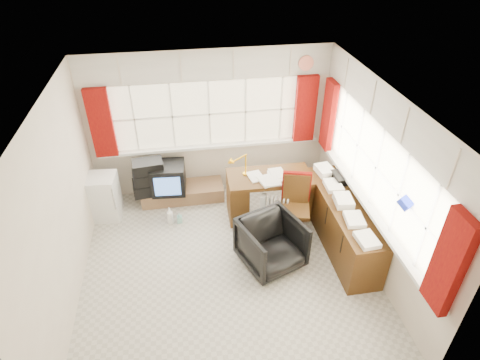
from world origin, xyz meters
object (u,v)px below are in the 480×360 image
object	(u,v)px
desk	(269,193)
mini_fridge	(104,197)
tv_bench	(183,192)
crt_tv	(168,178)
radiator	(276,215)
credenza	(341,222)
task_chair	(295,203)
office_chair	(271,244)
desk_lamp	(246,160)

from	to	relation	value
desk	mini_fridge	size ratio (longest dim) A/B	1.75
tv_bench	crt_tv	world-z (taller)	crt_tv
tv_bench	crt_tv	bearing A→B (deg)	-160.28
radiator	crt_tv	xyz separation A→B (m)	(-1.63, 0.93, 0.26)
credenza	tv_bench	distance (m)	2.75
task_chair	tv_bench	distance (m)	2.07
office_chair	radiator	world-z (taller)	office_chair
credenza	radiator	bearing A→B (deg)	149.44
desk_lamp	task_chair	size ratio (longest dim) A/B	0.37
desk_lamp	office_chair	xyz separation A→B (m)	(0.16, -1.21, -0.66)
office_chair	crt_tv	world-z (taller)	crt_tv
credenza	office_chair	bearing A→B (deg)	-167.56
office_chair	radiator	xyz separation A→B (m)	(0.25, 0.76, -0.13)
desk	credenza	size ratio (longest dim) A/B	0.67
radiator	mini_fridge	distance (m)	2.77
credenza	crt_tv	xyz separation A→B (m)	(-2.49, 1.44, 0.10)
task_chair	radiator	distance (m)	0.43
radiator	mini_fridge	world-z (taller)	mini_fridge
office_chair	radiator	distance (m)	0.81
crt_tv	mini_fridge	bearing A→B (deg)	-168.91
desk	desk_lamp	world-z (taller)	desk_lamp
desk	task_chair	distance (m)	0.58
desk_lamp	mini_fridge	distance (m)	2.37
task_chair	radiator	bearing A→B (deg)	150.01
office_chair	crt_tv	xyz separation A→B (m)	(-1.38, 1.69, 0.13)
tv_bench	task_chair	bearing A→B (deg)	-34.73
credenza	tv_bench	size ratio (longest dim) A/B	1.43
office_chair	tv_bench	distance (m)	2.13
radiator	credenza	size ratio (longest dim) A/B	0.29
desk	mini_fridge	world-z (taller)	desk
desk	tv_bench	bearing A→B (deg)	154.02
task_chair	crt_tv	distance (m)	2.17
task_chair	mini_fridge	distance (m)	3.05
credenza	tv_bench	world-z (taller)	credenza
desk	desk_lamp	xyz separation A→B (m)	(-0.36, 0.11, 0.60)
task_chair	credenza	bearing A→B (deg)	-30.80
desk_lamp	tv_bench	size ratio (longest dim) A/B	0.27
crt_tv	mini_fridge	world-z (taller)	mini_fridge
desk	office_chair	bearing A→B (deg)	-100.61
task_chair	tv_bench	xyz separation A→B (m)	(-1.67, 1.15, -0.43)
desk	task_chair	size ratio (longest dim) A/B	1.28
desk_lamp	tv_bench	bearing A→B (deg)	151.14
desk	office_chair	world-z (taller)	desk
desk	office_chair	distance (m)	1.12
task_chair	crt_tv	world-z (taller)	task_chair
desk_lamp	crt_tv	size ratio (longest dim) A/B	0.66
desk	task_chair	world-z (taller)	task_chair
desk_lamp	office_chair	size ratio (longest dim) A/B	0.48
credenza	desk_lamp	bearing A→B (deg)	142.77
tv_bench	credenza	bearing A→B (deg)	-33.71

